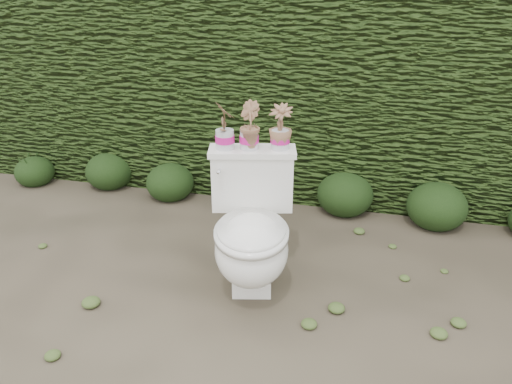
% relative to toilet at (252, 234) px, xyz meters
% --- Properties ---
extents(ground, '(60.00, 60.00, 0.00)m').
position_rel_toilet_xyz_m(ground, '(0.11, 0.05, -0.36)').
color(ground, brown).
rests_on(ground, ground).
extents(hedge, '(8.00, 1.00, 1.60)m').
position_rel_toilet_xyz_m(hedge, '(0.11, 1.65, 0.44)').
color(hedge, '#344D19').
rests_on(hedge, ground).
extents(toilet, '(0.60, 0.76, 0.78)m').
position_rel_toilet_xyz_m(toilet, '(0.00, 0.00, 0.00)').
color(toilet, white).
rests_on(toilet, ground).
extents(potted_plant_left, '(0.15, 0.16, 0.26)m').
position_rel_toilet_xyz_m(potted_plant_left, '(-0.21, 0.20, 0.55)').
color(potted_plant_left, '#237327').
rests_on(potted_plant_left, toilet).
extents(potted_plant_center, '(0.18, 0.18, 0.26)m').
position_rel_toilet_xyz_m(potted_plant_center, '(-0.07, 0.23, 0.55)').
color(potted_plant_center, '#237327').
rests_on(potted_plant_center, toilet).
extents(potted_plant_right, '(0.14, 0.14, 0.24)m').
position_rel_toilet_xyz_m(potted_plant_right, '(0.10, 0.27, 0.54)').
color(potted_plant_right, '#237327').
rests_on(potted_plant_right, toilet).
extents(liriope_clump_0, '(0.33, 0.33, 0.26)m').
position_rel_toilet_xyz_m(liriope_clump_0, '(-2.20, 1.04, -0.22)').
color(liriope_clump_0, '#1E3312').
rests_on(liriope_clump_0, ground).
extents(liriope_clump_1, '(0.40, 0.40, 0.32)m').
position_rel_toilet_xyz_m(liriope_clump_1, '(-1.54, 1.15, -0.19)').
color(liriope_clump_1, '#1E3312').
rests_on(liriope_clump_1, ground).
extents(liriope_clump_2, '(0.39, 0.39, 0.31)m').
position_rel_toilet_xyz_m(liriope_clump_2, '(-0.95, 1.06, -0.20)').
color(liriope_clump_2, '#1E3312').
rests_on(liriope_clump_2, ground).
extents(liriope_clump_3, '(0.35, 0.35, 0.28)m').
position_rel_toilet_xyz_m(liriope_clump_3, '(-0.23, 1.05, -0.22)').
color(liriope_clump_3, '#1E3312').
rests_on(liriope_clump_3, ground).
extents(liriope_clump_4, '(0.43, 0.43, 0.34)m').
position_rel_toilet_xyz_m(liriope_clump_4, '(0.45, 1.13, -0.18)').
color(liriope_clump_4, '#1E3312').
rests_on(liriope_clump_4, ground).
extents(liriope_clump_5, '(0.43, 0.43, 0.34)m').
position_rel_toilet_xyz_m(liriope_clump_5, '(1.11, 1.07, -0.18)').
color(liriope_clump_5, '#1E3312').
rests_on(liriope_clump_5, ground).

